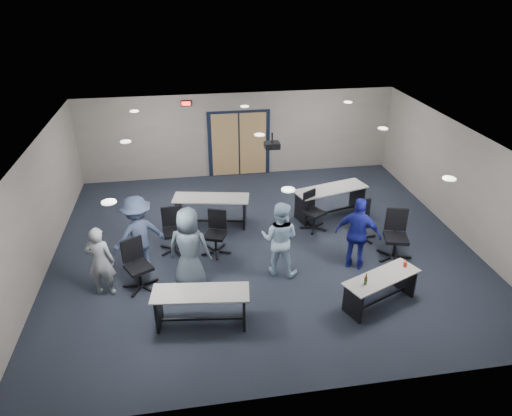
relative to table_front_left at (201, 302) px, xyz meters
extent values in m
plane|color=#1B232C|center=(1.62, 2.60, -0.50)|extent=(10.00, 10.00, 0.00)
cube|color=gray|center=(1.62, 7.10, 0.85)|extent=(10.00, 0.04, 2.70)
cube|color=gray|center=(1.62, -1.90, 0.85)|extent=(10.00, 0.04, 2.70)
cube|color=gray|center=(-3.38, 2.60, 0.85)|extent=(0.04, 9.00, 2.70)
cube|color=gray|center=(6.62, 2.60, 0.85)|extent=(0.04, 9.00, 2.70)
cube|color=silver|center=(1.62, 2.60, 2.20)|extent=(10.00, 9.00, 0.04)
cube|color=black|center=(1.62, 7.07, 0.55)|extent=(2.00, 0.06, 2.20)
cube|color=#9D7E48|center=(1.17, 7.05, 0.55)|extent=(0.85, 0.04, 2.05)
cube|color=#9D7E48|center=(2.07, 7.05, 0.55)|extent=(0.85, 0.04, 2.05)
cube|color=black|center=(0.02, 7.05, 1.95)|extent=(0.32, 0.05, 0.18)
cube|color=#FF0C0C|center=(0.02, 7.02, 1.95)|extent=(0.26, 0.02, 0.12)
cylinder|color=black|center=(1.92, 3.10, 2.08)|extent=(0.04, 0.04, 0.24)
cube|color=black|center=(1.92, 3.10, 1.90)|extent=(0.35, 0.30, 0.14)
cylinder|color=black|center=(1.92, 2.95, 1.90)|extent=(0.08, 0.03, 0.08)
cube|color=#A6A39D|center=(0.00, 0.00, 0.22)|extent=(1.87, 0.82, 0.03)
cube|color=black|center=(-0.80, 0.10, -0.15)|extent=(0.12, 0.56, 0.70)
cube|color=black|center=(0.80, -0.10, -0.15)|extent=(0.12, 0.56, 0.70)
cube|color=black|center=(0.00, 0.00, -0.40)|extent=(1.60, 0.25, 0.04)
cube|color=#A6A39D|center=(3.57, 0.01, 0.15)|extent=(1.74, 1.15, 0.03)
cube|color=black|center=(2.89, -0.28, -0.18)|extent=(0.24, 0.48, 0.64)
cube|color=black|center=(4.25, 0.30, -0.18)|extent=(0.24, 0.48, 0.64)
cube|color=black|center=(3.57, 0.01, -0.41)|extent=(1.37, 0.62, 0.04)
cylinder|color=red|center=(4.16, 0.26, 0.22)|extent=(0.07, 0.07, 0.11)
cube|color=#A6A39D|center=(0.47, 3.83, 0.28)|extent=(2.05, 1.01, 0.03)
cube|color=black|center=(-0.38, 3.99, -0.12)|extent=(0.17, 0.60, 0.76)
cube|color=black|center=(1.33, 3.66, -0.12)|extent=(0.17, 0.60, 0.76)
cube|color=black|center=(0.47, 3.83, -0.39)|extent=(1.72, 0.38, 0.04)
cube|color=#A6A39D|center=(3.71, 3.82, 0.30)|extent=(2.12, 1.17, 0.03)
cube|color=black|center=(2.84, 3.59, -0.11)|extent=(0.21, 0.61, 0.79)
cube|color=black|center=(4.57, 4.06, -0.11)|extent=(0.21, 0.61, 0.79)
cube|color=black|center=(3.71, 3.82, -0.39)|extent=(1.75, 0.52, 0.04)
imported|color=#989EA5|center=(-1.95, 1.25, 0.29)|extent=(0.63, 0.47, 1.58)
imported|color=#4E5F6B|center=(-0.15, 1.26, 0.41)|extent=(1.02, 0.82, 1.83)
imported|color=#BDE0FB|center=(1.79, 1.42, 0.36)|extent=(1.04, 0.95, 1.73)
imported|color=navy|center=(3.54, 1.34, 0.36)|extent=(1.09, 0.87, 1.72)
imported|color=#3E4C6F|center=(-1.23, 2.01, 0.41)|extent=(1.34, 1.08, 1.82)
camera|label=1|loc=(-0.05, -6.84, 5.52)|focal=32.00mm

